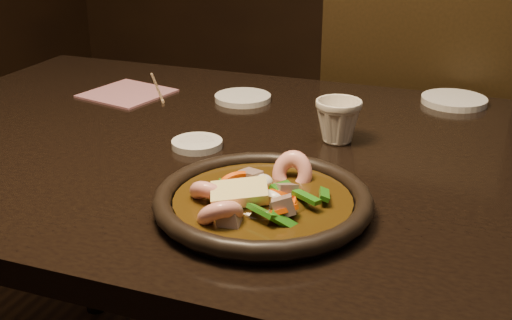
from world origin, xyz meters
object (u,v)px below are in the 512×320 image
(plate, at_px, (263,202))
(tea_cup, at_px, (338,120))
(table, at_px, (294,193))
(chair, at_px, (418,148))

(plate, relative_size, tea_cup, 3.70)
(table, xyz_separation_m, chair, (0.14, 0.64, -0.13))
(table, height_order, tea_cup, tea_cup)
(table, xyz_separation_m, plate, (0.02, -0.22, 0.09))
(table, distance_m, chair, 0.67)
(chair, bearing_deg, plate, 88.54)
(table, bearing_deg, tea_cup, 54.80)
(plate, height_order, tea_cup, tea_cup)
(plate, xyz_separation_m, tea_cup, (0.03, 0.30, 0.03))
(tea_cup, bearing_deg, table, -125.20)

